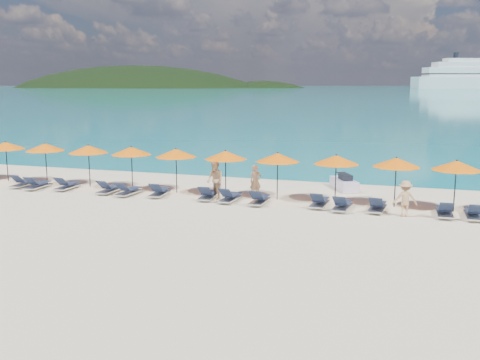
% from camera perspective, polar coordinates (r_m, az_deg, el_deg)
% --- Properties ---
extents(ground, '(1400.00, 1400.00, 0.00)m').
position_cam_1_polar(ground, '(21.36, -2.45, -4.55)').
color(ground, beige).
extents(sea, '(1600.00, 1300.00, 0.01)m').
position_cam_1_polar(sea, '(679.44, 17.27, 9.40)').
color(sea, '#1FA9B2').
rests_on(sea, ground).
extents(headland_main, '(374.00, 242.00, 126.50)m').
position_cam_1_polar(headland_main, '(639.62, -11.17, 6.23)').
color(headland_main, black).
rests_on(headland_main, ground).
extents(headland_small, '(162.00, 126.00, 85.50)m').
position_cam_1_polar(headland_small, '(601.67, 2.47, 6.46)').
color(headland_small, black).
rests_on(headland_small, ground).
extents(jetski, '(1.75, 2.43, 0.81)m').
position_cam_1_polar(jetski, '(28.32, 11.05, -0.33)').
color(jetski, white).
rests_on(jetski, ground).
extents(beachgoer_a, '(0.70, 0.67, 1.62)m').
position_cam_1_polar(beachgoer_a, '(25.63, 1.67, -0.18)').
color(beachgoer_a, tan).
rests_on(beachgoer_a, ground).
extents(beachgoer_b, '(1.02, 0.97, 1.85)m').
position_cam_1_polar(beachgoer_b, '(25.43, -2.68, -0.00)').
color(beachgoer_b, tan).
rests_on(beachgoer_b, ground).
extents(beachgoer_c, '(1.03, 0.57, 1.52)m').
position_cam_1_polar(beachgoer_c, '(23.10, 17.20, -1.92)').
color(beachgoer_c, tan).
rests_on(beachgoer_c, ground).
extents(umbrella_1, '(2.10, 2.10, 2.28)m').
position_cam_1_polar(umbrella_1, '(32.72, -23.73, 3.38)').
color(umbrella_1, black).
rests_on(umbrella_1, ground).
extents(umbrella_2, '(2.10, 2.10, 2.28)m').
position_cam_1_polar(umbrella_2, '(31.10, -20.08, 3.31)').
color(umbrella_2, black).
rests_on(umbrella_2, ground).
extents(umbrella_3, '(2.10, 2.10, 2.28)m').
position_cam_1_polar(umbrella_3, '(29.45, -15.87, 3.18)').
color(umbrella_3, black).
rests_on(umbrella_3, ground).
extents(umbrella_4, '(2.10, 2.10, 2.28)m').
position_cam_1_polar(umbrella_4, '(28.19, -11.52, 3.06)').
color(umbrella_4, black).
rests_on(umbrella_4, ground).
extents(umbrella_5, '(2.10, 2.10, 2.28)m').
position_cam_1_polar(umbrella_5, '(26.95, -6.84, 2.87)').
color(umbrella_5, black).
rests_on(umbrella_5, ground).
extents(umbrella_6, '(2.10, 2.10, 2.28)m').
position_cam_1_polar(umbrella_6, '(26.01, -1.55, 2.67)').
color(umbrella_6, black).
rests_on(umbrella_6, ground).
extents(umbrella_7, '(2.10, 2.10, 2.28)m').
position_cam_1_polar(umbrella_7, '(25.23, 4.04, 2.41)').
color(umbrella_7, black).
rests_on(umbrella_7, ground).
extents(umbrella_8, '(2.10, 2.10, 2.28)m').
position_cam_1_polar(umbrella_8, '(24.80, 10.23, 2.14)').
color(umbrella_8, black).
rests_on(umbrella_8, ground).
extents(umbrella_9, '(2.10, 2.10, 2.28)m').
position_cam_1_polar(umbrella_9, '(24.60, 16.34, 1.82)').
color(umbrella_9, black).
rests_on(umbrella_9, ground).
extents(umbrella_10, '(2.10, 2.10, 2.28)m').
position_cam_1_polar(umbrella_10, '(24.50, 22.10, 1.44)').
color(umbrella_10, black).
rests_on(umbrella_10, ground).
extents(lounger_3, '(0.69, 1.72, 0.66)m').
position_cam_1_polar(lounger_3, '(30.76, -22.07, -0.25)').
color(lounger_3, silver).
rests_on(lounger_3, ground).
extents(lounger_4, '(0.66, 1.71, 0.66)m').
position_cam_1_polar(lounger_4, '(29.88, -20.78, -0.46)').
color(lounger_4, silver).
rests_on(lounger_4, ground).
extents(lounger_5, '(0.68, 1.72, 0.66)m').
position_cam_1_polar(lounger_5, '(29.17, -17.96, -0.54)').
color(lounger_5, silver).
rests_on(lounger_5, ground).
extents(lounger_6, '(0.66, 1.71, 0.66)m').
position_cam_1_polar(lounger_6, '(27.67, -13.74, -0.90)').
color(lounger_6, silver).
rests_on(lounger_6, ground).
extents(lounger_7, '(0.77, 1.75, 0.66)m').
position_cam_1_polar(lounger_7, '(26.91, -11.82, -1.13)').
color(lounger_7, silver).
rests_on(lounger_7, ground).
extents(lounger_8, '(0.78, 1.75, 0.66)m').
position_cam_1_polar(lounger_8, '(26.45, -8.57, -1.22)').
color(lounger_8, silver).
rests_on(lounger_8, ground).
extents(lounger_9, '(0.77, 1.75, 0.66)m').
position_cam_1_polar(lounger_9, '(25.46, -3.44, -1.58)').
color(lounger_9, silver).
rests_on(lounger_9, ground).
extents(lounger_10, '(0.72, 1.73, 0.66)m').
position_cam_1_polar(lounger_10, '(24.94, -1.08, -1.81)').
color(lounger_10, silver).
rests_on(lounger_10, ground).
extents(lounger_11, '(0.65, 1.71, 0.66)m').
position_cam_1_polar(lounger_11, '(24.45, 2.09, -2.06)').
color(lounger_11, silver).
rests_on(lounger_11, ground).
extents(lounger_12, '(0.69, 1.72, 0.66)m').
position_cam_1_polar(lounger_12, '(24.16, 8.48, -2.32)').
color(lounger_12, silver).
rests_on(lounger_12, ground).
extents(lounger_13, '(0.77, 1.75, 0.66)m').
position_cam_1_polar(lounger_13, '(23.71, 10.85, -2.64)').
color(lounger_13, silver).
rests_on(lounger_13, ground).
extents(lounger_14, '(0.75, 1.74, 0.66)m').
position_cam_1_polar(lounger_14, '(23.80, 14.44, -2.73)').
color(lounger_14, silver).
rests_on(lounger_14, ground).
extents(lounger_15, '(0.66, 1.71, 0.66)m').
position_cam_1_polar(lounger_15, '(23.77, 21.00, -3.12)').
color(lounger_15, silver).
rests_on(lounger_15, ground).
extents(lounger_16, '(0.64, 1.71, 0.66)m').
position_cam_1_polar(lounger_16, '(23.82, 23.66, -3.28)').
color(lounger_16, silver).
rests_on(lounger_16, ground).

